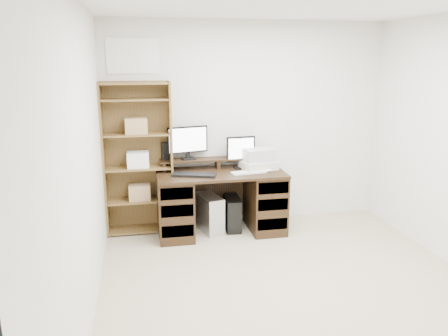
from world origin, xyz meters
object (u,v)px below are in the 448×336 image
object	(u,v)px
monitor_small	(241,151)
printer	(259,165)
bookshelf	(138,158)
monitor_wide	(188,141)
tower_silver	(210,213)
desk	(221,201)
tower_black	(232,213)

from	to	relation	value
monitor_small	printer	size ratio (longest dim) A/B	0.97
bookshelf	monitor_wide	bearing A→B (deg)	2.09
tower_silver	bookshelf	size ratio (longest dim) A/B	0.25
monitor_wide	bookshelf	size ratio (longest dim) A/B	0.27
monitor_wide	bookshelf	xyz separation A→B (m)	(-0.59, -0.02, -0.17)
desk	printer	distance (m)	0.63
tower_silver	bookshelf	bearing A→B (deg)	154.06
desk	monitor_small	distance (m)	0.65
monitor_wide	tower_black	distance (m)	1.04
bookshelf	tower_silver	bearing A→B (deg)	-11.59
printer	bookshelf	bearing A→B (deg)	160.90
tower_silver	tower_black	bearing A→B (deg)	-12.70
monitor_wide	monitor_small	bearing A→B (deg)	-20.39
printer	tower_black	bearing A→B (deg)	166.28
monitor_wide	tower_silver	distance (m)	0.92
monitor_wide	tower_silver	size ratio (longest dim) A/B	1.10
desk	monitor_small	size ratio (longest dim) A/B	3.87
tower_black	bookshelf	world-z (taller)	bookshelf
tower_black	bookshelf	distance (m)	1.33
tower_black	bookshelf	xyz separation A→B (m)	(-1.11, 0.16, 0.72)
tower_silver	tower_black	world-z (taller)	tower_silver
desk	tower_black	size ratio (longest dim) A/B	3.63
monitor_small	tower_silver	world-z (taller)	monitor_small
monitor_wide	printer	world-z (taller)	monitor_wide
monitor_small	tower_black	xyz separation A→B (m)	(-0.12, -0.09, -0.76)
monitor_wide	desk	bearing A→B (deg)	-45.68
printer	tower_black	distance (m)	0.68
desk	tower_black	world-z (taller)	desk
monitor_wide	tower_silver	world-z (taller)	monitor_wide
monitor_small	bookshelf	bearing A→B (deg)	172.61
monitor_small	monitor_wide	bearing A→B (deg)	167.75
monitor_wide	bookshelf	distance (m)	0.62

